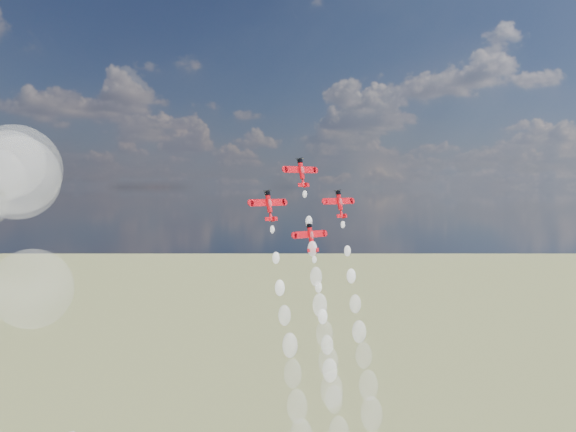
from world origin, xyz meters
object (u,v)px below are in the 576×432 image
(plane_lead, at_px, (302,172))
(plane_slot, at_px, (311,237))
(plane_left, at_px, (269,205))
(plane_right, at_px, (340,203))

(plane_lead, bearing_deg, plane_slot, -90.00)
(plane_slot, bearing_deg, plane_lead, 90.00)
(plane_left, bearing_deg, plane_right, 0.00)
(plane_right, height_order, plane_slot, plane_right)
(plane_lead, relative_size, plane_right, 1.00)
(plane_lead, height_order, plane_right, plane_lead)
(plane_lead, height_order, plane_left, plane_lead)
(plane_left, bearing_deg, plane_lead, 8.58)
(plane_slot, bearing_deg, plane_right, 8.58)
(plane_lead, height_order, plane_slot, plane_lead)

